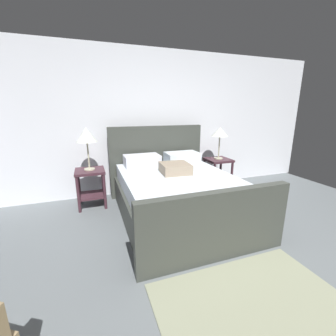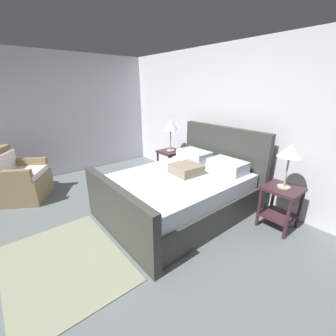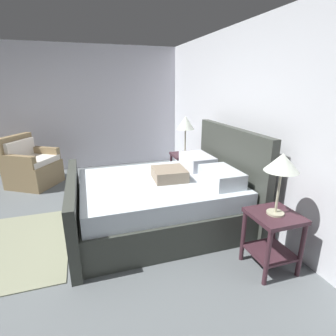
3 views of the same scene
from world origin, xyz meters
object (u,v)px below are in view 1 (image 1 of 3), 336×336
object	(u,v)px
bed	(177,192)
table_lamp_left	(86,136)
nightstand_right	(218,169)
nightstand_left	(91,182)
table_lamp_right	(220,133)

from	to	relation	value
bed	table_lamp_left	xyz separation A→B (m)	(-1.15, 0.75, 0.77)
nightstand_right	nightstand_left	world-z (taller)	same
nightstand_right	table_lamp_left	xyz separation A→B (m)	(-2.31, -0.01, 0.72)
nightstand_right	table_lamp_left	size ratio (longest dim) A/B	0.92
table_lamp_right	nightstand_left	size ratio (longest dim) A/B	0.99
table_lamp_left	bed	bearing A→B (deg)	-33.14
bed	table_lamp_right	bearing A→B (deg)	33.36
nightstand_right	table_lamp_left	bearing A→B (deg)	-179.84
nightstand_right	table_lamp_right	distance (m)	0.69
nightstand_right	table_lamp_right	bearing A→B (deg)	75.96
nightstand_right	nightstand_left	size ratio (longest dim) A/B	1.00
table_lamp_right	table_lamp_left	world-z (taller)	table_lamp_left
bed	table_lamp_left	distance (m)	1.58
bed	nightstand_right	xyz separation A→B (m)	(1.15, 0.76, 0.05)
bed	nightstand_left	size ratio (longest dim) A/B	3.56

